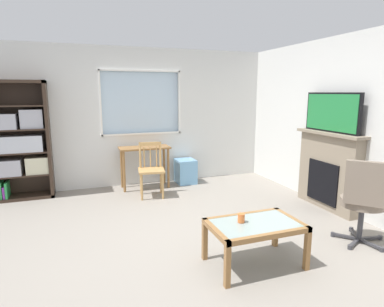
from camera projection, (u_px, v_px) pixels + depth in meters
name	position (u px, v px, depth m)	size (l,w,h in m)	color
ground	(182.00, 240.00, 3.81)	(5.97, 6.19, 0.02)	gray
wall_back_with_window	(138.00, 119.00, 5.97)	(4.97, 0.15, 2.52)	silver
wall_right	(356.00, 126.00, 4.43)	(0.12, 5.39, 2.52)	silver
bookshelf	(20.00, 143.00, 5.15)	(0.90, 0.38, 1.91)	#38281E
desk_under_window	(145.00, 155.00, 5.78)	(0.90, 0.40, 0.75)	olive
wooden_chair	(151.00, 169.00, 5.33)	(0.48, 0.46, 0.90)	tan
plastic_drawer_unit	(185.00, 171.00, 6.16)	(0.35, 0.40, 0.46)	#72ADDB
fireplace	(328.00, 170.00, 4.77)	(0.26, 1.18, 1.15)	gray
tv	(332.00, 112.00, 4.60)	(0.06, 1.01, 0.57)	black
office_chair	(363.00, 198.00, 3.58)	(0.63, 0.59, 1.00)	#7A6B5B
coffee_table	(255.00, 229.00, 3.19)	(0.91, 0.58, 0.45)	#8C9E99
sippy_cup	(241.00, 218.00, 3.18)	(0.07, 0.07, 0.09)	orange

